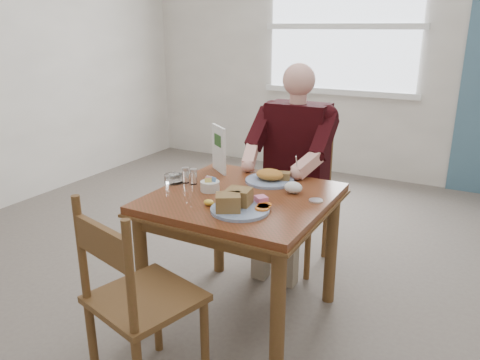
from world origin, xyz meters
The scene contains 16 objects.
floor centered at (0.00, 0.00, 0.00)m, with size 6.00×6.00×0.00m, color #60554D.
wall_back centered at (0.00, 3.00, 1.40)m, with size 5.50×5.50×0.00m, color silver.
lemon_wedge centered at (-0.07, -0.22, 0.77)m, with size 0.06×0.04×0.03m, color yellow.
napkin centered at (0.23, 0.15, 0.78)m, with size 0.10×0.08×0.06m, color white.
metal_dish centered at (0.38, 0.08, 0.75)m, with size 0.07×0.07×0.01m, color silver.
window centered at (-0.40, 2.97, 1.60)m, with size 1.72×0.04×1.42m.
table centered at (0.00, 0.00, 0.64)m, with size 0.92×0.92×0.75m.
chair_far centered at (0.00, 0.80, 0.48)m, with size 0.42×0.42×0.95m.
chair_near centered at (-0.12, -0.74, 0.48)m, with size 0.51×0.51×0.95m.
diner centered at (0.00, 0.71, 0.81)m, with size 0.53×0.56×1.39m.
near_plate centered at (0.09, -0.21, 0.79)m, with size 0.38×0.38×0.10m.
far_plate centered at (0.04, 0.26, 0.78)m, with size 0.35×0.35×0.08m.
caddy centered at (-0.18, -0.04, 0.78)m, with size 0.11×0.11×0.08m.
shakers centered at (-0.35, 0.02, 0.80)m, with size 0.10×0.04×0.09m.
creamer centered at (-0.44, -0.01, 0.78)m, with size 0.13×0.13×0.05m.
menu centered at (-0.32, 0.30, 0.89)m, with size 0.16×0.13×0.28m.
Camera 1 is at (1.10, -2.07, 1.60)m, focal length 35.00 mm.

